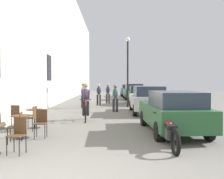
{
  "coord_description": "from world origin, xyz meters",
  "views": [
    {
      "loc": [
        0.84,
        -3.98,
        1.76
      ],
      "look_at": [
        1.1,
        14.28,
        1.22
      ],
      "focal_mm": 39.8,
      "sensor_mm": 36.0,
      "label": 1
    }
  ],
  "objects": [
    {
      "name": "pedestrian_mid",
      "position": [
        -0.88,
        13.07,
        0.94
      ],
      "size": [
        0.38,
        0.3,
        1.68
      ],
      "color": "#26262D",
      "rests_on": "ground_plane"
    },
    {
      "name": "pedestrian_far",
      "position": [
        0.11,
        14.69,
        0.92
      ],
      "size": [
        0.34,
        0.24,
        1.64
      ],
      "color": "#26262D",
      "rests_on": "ground_plane"
    },
    {
      "name": "parked_motorcycle",
      "position": [
        2.47,
        2.69,
        0.4
      ],
      "size": [
        0.62,
        2.15,
        0.92
      ],
      "color": "black",
      "rests_on": "ground_plane"
    },
    {
      "name": "parked_car_nearest",
      "position": [
        3.07,
        4.6,
        0.75
      ],
      "size": [
        1.81,
        4.11,
        1.45
      ],
      "color": "#23512D",
      "rests_on": "ground_plane"
    },
    {
      "name": "building_facade_left",
      "position": [
        -3.45,
        14.0,
        5.96
      ],
      "size": [
        0.54,
        68.0,
        11.92
      ],
      "color": "#B7AD99",
      "rests_on": "ground_plane"
    },
    {
      "name": "street_lamp",
      "position": [
        2.18,
        13.36,
        3.11
      ],
      "size": [
        0.32,
        0.32,
        4.9
      ],
      "color": "black",
      "rests_on": "ground_plane"
    },
    {
      "name": "pedestrian_furthest",
      "position": [
        0.79,
        16.54,
        0.92
      ],
      "size": [
        0.37,
        0.29,
        1.64
      ],
      "color": "#26262D",
      "rests_on": "ground_plane"
    },
    {
      "name": "cafe_chair_far_toward_street",
      "position": [
        -2.66,
        5.48,
        0.52
      ],
      "size": [
        0.43,
        0.43,
        0.89
      ],
      "color": "black",
      "rests_on": "ground_plane"
    },
    {
      "name": "parked_car_fifth",
      "position": [
        3.23,
        26.37,
        0.76
      ],
      "size": [
        1.79,
        4.14,
        1.47
      ],
      "color": "#384C84",
      "rests_on": "ground_plane"
    },
    {
      "name": "cafe_table_mid",
      "position": [
        -1.87,
        3.81,
        0.52
      ],
      "size": [
        0.64,
        0.64,
        0.72
      ],
      "color": "black",
      "rests_on": "ground_plane"
    },
    {
      "name": "cyclist_on_bicycle",
      "position": [
        -0.22,
        7.47,
        0.81
      ],
      "size": [
        0.52,
        1.76,
        1.74
      ],
      "color": "black",
      "rests_on": "ground_plane"
    },
    {
      "name": "parked_car_fourth",
      "position": [
        3.35,
        21.08,
        0.82
      ],
      "size": [
        1.91,
        4.47,
        1.59
      ],
      "color": "#23512D",
      "rests_on": "ground_plane"
    },
    {
      "name": "cafe_table_far",
      "position": [
        -2.0,
        5.55,
        0.52
      ],
      "size": [
        0.64,
        0.64,
        0.72
      ],
      "color": "black",
      "rests_on": "ground_plane"
    },
    {
      "name": "cafe_chair_far_toward_wall",
      "position": [
        -1.92,
        4.99,
        0.52
      ],
      "size": [
        0.43,
        0.43,
        0.89
      ],
      "color": "black",
      "rests_on": "ground_plane"
    },
    {
      "name": "parked_car_second",
      "position": [
        3.05,
        10.06,
        0.79
      ],
      "size": [
        1.91,
        4.35,
        1.53
      ],
      "color": "#B7B7BC",
      "rests_on": "ground_plane"
    },
    {
      "name": "parked_car_third",
      "position": [
        3.28,
        15.83,
        0.77
      ],
      "size": [
        1.88,
        4.21,
        1.48
      ],
      "color": "#23512D",
      "rests_on": "ground_plane"
    },
    {
      "name": "cafe_chair_near_toward_street",
      "position": [
        -1.39,
        2.14,
        0.52
      ],
      "size": [
        0.44,
        0.44,
        0.89
      ],
      "color": "black",
      "rests_on": "ground_plane"
    },
    {
      "name": "pedestrian_near",
      "position": [
        1.24,
        10.69,
        0.9
      ],
      "size": [
        0.38,
        0.3,
        1.61
      ],
      "color": "#26262D",
      "rests_on": "ground_plane"
    },
    {
      "name": "cafe_chair_mid_toward_wall",
      "position": [
        -1.8,
        3.2,
        0.52
      ],
      "size": [
        0.43,
        0.43,
        0.89
      ],
      "color": "black",
      "rests_on": "ground_plane"
    },
    {
      "name": "cafe_chair_mid_toward_street",
      "position": [
        -1.3,
        3.89,
        0.52
      ],
      "size": [
        0.4,
        0.4,
        0.89
      ],
      "color": "black",
      "rests_on": "ground_plane"
    }
  ]
}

